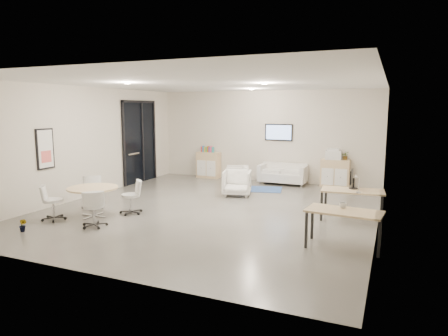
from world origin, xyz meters
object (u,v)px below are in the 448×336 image
object	(u,v)px
sideboard_right	(335,173)
round_table	(93,191)
sideboard_left	(209,165)
armchair_right	(237,182)
armchair_left	(237,175)
loveseat	(283,175)
desk_rear	(353,193)
desk_front	(344,214)

from	to	relation	value
sideboard_right	round_table	xyz separation A→B (m)	(-4.81, -6.06, 0.17)
sideboard_left	round_table	distance (m)	6.06
armchair_right	sideboard_left	bearing A→B (deg)	114.97
armchair_left	loveseat	bearing A→B (deg)	104.44
loveseat	desk_rear	distance (m)	4.65
loveseat	round_table	bearing A→B (deg)	-116.81
armchair_left	round_table	size ratio (longest dim) A/B	0.64
sideboard_right	round_table	bearing A→B (deg)	-128.45
armchair_left	armchair_right	world-z (taller)	armchair_right
desk_front	desk_rear	bearing A→B (deg)	96.76
armchair_left	armchair_right	xyz separation A→B (m)	(0.54, -1.41, 0.04)
armchair_left	sideboard_left	bearing A→B (deg)	-145.61
armchair_right	desk_rear	bearing A→B (deg)	-38.47
armchair_left	desk_rear	world-z (taller)	armchair_left
sideboard_left	desk_front	xyz separation A→B (m)	(5.58, -5.95, 0.16)
armchair_left	armchair_right	distance (m)	1.51
desk_front	round_table	size ratio (longest dim) A/B	1.20
sideboard_left	loveseat	world-z (taller)	sideboard_left
armchair_left	round_table	xyz separation A→B (m)	(-1.77, -4.96, 0.26)
sideboard_left	round_table	world-z (taller)	sideboard_left
armchair_right	round_table	distance (m)	4.24
desk_front	sideboard_right	bearing A→B (deg)	104.79
sideboard_left	armchair_right	bearing A→B (deg)	-49.81
loveseat	desk_rear	size ratio (longest dim) A/B	1.12
loveseat	round_table	xyz separation A→B (m)	(-3.09, -5.90, 0.31)
sideboard_left	sideboard_right	world-z (taller)	sideboard_left
desk_rear	desk_front	xyz separation A→B (m)	(0.04, -1.98, -0.01)
desk_rear	armchair_left	bearing A→B (deg)	139.23
round_table	loveseat	bearing A→B (deg)	62.34
sideboard_left	armchair_left	distance (m)	1.92
armchair_left	round_table	world-z (taller)	armchair_left
desk_rear	round_table	xyz separation A→B (m)	(-5.73, -2.08, -0.02)
sideboard_left	round_table	xyz separation A→B (m)	(-0.19, -6.06, 0.15)
loveseat	desk_rear	bearing A→B (deg)	-54.52
loveseat	armchair_right	size ratio (longest dim) A/B	1.94
loveseat	armchair_right	distance (m)	2.48
sideboard_right	loveseat	distance (m)	1.73
sideboard_left	desk_rear	size ratio (longest dim) A/B	0.67
sideboard_left	desk_front	bearing A→B (deg)	-46.85
desk_front	round_table	distance (m)	5.77
sideboard_left	desk_front	world-z (taller)	sideboard_left
sideboard_left	desk_rear	distance (m)	6.82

